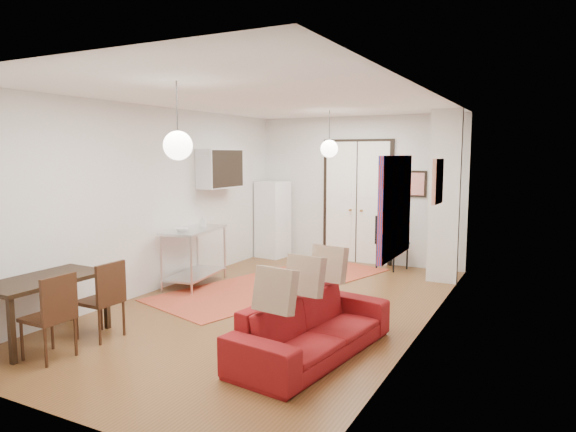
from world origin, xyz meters
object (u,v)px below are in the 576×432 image
at_px(dining_table, 43,285).
at_px(black_side_chair, 394,237).
at_px(kitchen_counter, 194,249).
at_px(dining_chair_far, 55,307).
at_px(sofa, 313,327).
at_px(fridge, 273,219).
at_px(coffee_table, 310,296).
at_px(dining_chair_near, 105,292).

xyz_separation_m(dining_table, black_side_chair, (2.57, 5.60, -0.07)).
distance_m(kitchen_counter, dining_chair_far, 3.14).
bearing_deg(sofa, dining_table, 116.91).
relative_size(fridge, dining_chair_far, 1.73).
relative_size(kitchen_counter, dining_chair_far, 1.41).
distance_m(sofa, dining_chair_far, 2.78).
bearing_deg(fridge, coffee_table, -46.38).
bearing_deg(sofa, dining_chair_near, 111.26).
distance_m(dining_chair_near, dining_chair_far, 0.70).
relative_size(sofa, dining_chair_far, 2.31).
bearing_deg(dining_chair_far, kitchen_counter, -169.30).
xyz_separation_m(sofa, dining_chair_far, (-2.46, -1.28, 0.22)).
height_order(fridge, dining_chair_near, fridge).
bearing_deg(dining_chair_far, sofa, 118.62).
bearing_deg(dining_table, coffee_table, 40.58).
bearing_deg(black_side_chair, dining_table, 87.81).
relative_size(coffee_table, dining_chair_near, 1.02).
relative_size(dining_table, dining_chair_far, 1.47).
bearing_deg(coffee_table, kitchen_counter, 163.11).
xyz_separation_m(coffee_table, dining_chair_near, (-1.92, -1.65, 0.21)).
bearing_deg(dining_chair_near, kitchen_counter, -166.58).
bearing_deg(kitchen_counter, dining_chair_far, -88.43).
bearing_deg(black_side_chair, dining_chair_near, 90.81).
xyz_separation_m(kitchen_counter, dining_chair_far, (0.52, -3.09, -0.08)).
height_order(kitchen_counter, dining_chair_far, kitchen_counter).
relative_size(coffee_table, fridge, 0.59).
relative_size(sofa, coffee_table, 2.26).
bearing_deg(fridge, black_side_chair, 10.19).
bearing_deg(dining_chair_near, sofa, 104.39).
xyz_separation_m(sofa, fridge, (-2.98, 4.48, 0.48)).
distance_m(sofa, dining_chair_near, 2.53).
bearing_deg(dining_chair_far, coffee_table, 141.86).
bearing_deg(coffee_table, fridge, 125.62).
bearing_deg(dining_chair_near, dining_chair_far, 1.13).
relative_size(fridge, dining_table, 1.17).
xyz_separation_m(dining_chair_far, black_side_chair, (2.05, 5.85, 0.06)).
relative_size(kitchen_counter, black_side_chair, 1.29).
bearing_deg(sofa, black_side_chair, 13.13).
relative_size(fridge, black_side_chair, 1.57).
height_order(dining_chair_far, black_side_chair, black_side_chair).
distance_m(kitchen_counter, dining_chair_near, 2.45).
bearing_deg(dining_table, sofa, 18.91).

